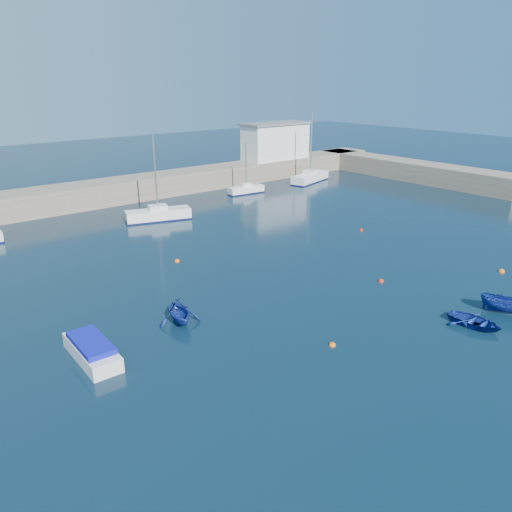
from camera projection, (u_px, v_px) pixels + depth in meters
ground at (438, 393)px, 23.71m from camera, size 220.00×220.00×0.00m
back_wall at (77, 196)px, 56.83m from camera, size 96.00×4.50×2.60m
right_arm at (410, 170)px, 72.75m from camera, size 4.50×32.00×2.60m
harbor_office at (275, 142)px, 73.36m from camera, size 10.00×4.00×5.00m
sailboat_6 at (158, 214)px, 51.98m from camera, size 6.91×3.69×8.81m
sailboat_7 at (246, 189)px, 63.95m from camera, size 4.89×1.83×6.44m
sailboat_8 at (310, 177)px, 70.97m from camera, size 7.65×4.04×9.67m
motorboat_1 at (92, 350)px, 26.38m from camera, size 1.70×4.60×1.12m
dinghy_center at (475, 322)px, 29.89m from camera, size 2.52×3.32×0.65m
dinghy_left at (179, 311)px, 30.18m from camera, size 3.13×3.42×1.54m
dinghy_right at (507, 305)px, 31.41m from camera, size 2.49×3.39×1.23m
buoy_0 at (332, 345)px, 27.86m from camera, size 0.40×0.40×0.40m
buoy_1 at (381, 282)px, 36.55m from camera, size 0.44×0.44×0.44m
buoy_2 at (501, 272)px, 38.36m from camera, size 0.48×0.48×0.48m
buoy_3 at (177, 261)px, 40.53m from camera, size 0.43×0.43×0.43m
buoy_4 at (361, 230)px, 48.72m from camera, size 0.38×0.38×0.38m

